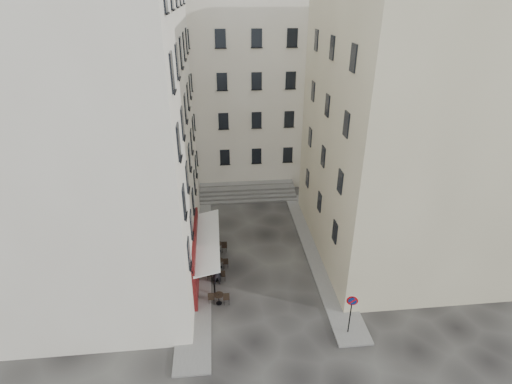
{
  "coord_description": "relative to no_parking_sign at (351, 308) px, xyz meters",
  "views": [
    {
      "loc": [
        -2.64,
        -21.09,
        17.64
      ],
      "look_at": [
        -0.07,
        4.0,
        4.78
      ],
      "focal_mm": 28.0,
      "sensor_mm": 36.0,
      "label": 1
    }
  ],
  "objects": [
    {
      "name": "pedestrian",
      "position": [
        -7.39,
        5.13,
        -1.1
      ],
      "size": [
        0.65,
        0.46,
        1.7
      ],
      "primitive_type": "imported",
      "rotation": [
        0.0,
        0.0,
        3.23
      ],
      "color": "black",
      "rests_on": "ground"
    },
    {
      "name": "bistro_table_e",
      "position": [
        -7.9,
        9.18,
        -1.5
      ],
      "size": [
        1.26,
        0.59,
        0.88
      ],
      "color": "black",
      "rests_on": "ground"
    },
    {
      "name": "bistro_table_d",
      "position": [
        -7.27,
        8.78,
        -1.46
      ],
      "size": [
        1.36,
        0.64,
        0.96
      ],
      "color": "black",
      "rests_on": "ground"
    },
    {
      "name": "sidewalk_right",
      "position": [
        0.2,
        8.01,
        -1.89
      ],
      "size": [
        2.0,
        18.0,
        0.12
      ],
      "primitive_type": "cube",
      "color": "slate",
      "rests_on": "ground"
    },
    {
      "name": "bistro_table_b",
      "position": [
        -7.44,
        5.48,
        -1.5
      ],
      "size": [
        1.25,
        0.59,
        0.88
      ],
      "color": "black",
      "rests_on": "ground"
    },
    {
      "name": "building_left",
      "position": [
        -14.8,
        8.01,
        8.36
      ],
      "size": [
        12.2,
        16.2,
        20.6
      ],
      "color": "beige",
      "rests_on": "ground"
    },
    {
      "name": "building_back",
      "position": [
        -5.3,
        24.01,
        7.36
      ],
      "size": [
        18.2,
        10.2,
        18.6
      ],
      "color": "beige",
      "rests_on": "ground"
    },
    {
      "name": "bollard_near",
      "position": [
        -7.55,
        4.01,
        -1.42
      ],
      "size": [
        0.12,
        0.12,
        0.98
      ],
      "color": "black",
      "rests_on": "ground"
    },
    {
      "name": "bistro_table_c",
      "position": [
        -7.17,
        6.84,
        -1.51
      ],
      "size": [
        1.21,
        0.57,
        0.85
      ],
      "color": "black",
      "rests_on": "ground"
    },
    {
      "name": "bistro_table_a",
      "position": [
        -7.3,
        3.2,
        -1.47
      ],
      "size": [
        1.33,
        0.62,
        0.93
      ],
      "color": "black",
      "rests_on": "ground"
    },
    {
      "name": "sidewalk_left",
      "position": [
        -8.8,
        9.01,
        -1.89
      ],
      "size": [
        2.0,
        22.0,
        0.12
      ],
      "primitive_type": "cube",
      "color": "slate",
      "rests_on": "ground"
    },
    {
      "name": "no_parking_sign",
      "position": [
        0.0,
        0.0,
        0.0
      ],
      "size": [
        0.62,
        0.19,
        2.75
      ],
      "rotation": [
        0.0,
        0.0,
        -0.24
      ],
      "color": "black",
      "rests_on": "ground"
    },
    {
      "name": "ground",
      "position": [
        -4.3,
        5.01,
        -1.95
      ],
      "size": [
        90.0,
        90.0,
        0.0
      ],
      "primitive_type": "plane",
      "color": "black",
      "rests_on": "ground"
    },
    {
      "name": "building_right",
      "position": [
        6.2,
        8.51,
        7.36
      ],
      "size": [
        12.2,
        14.2,
        18.6
      ],
      "color": "tan",
      "rests_on": "ground"
    },
    {
      "name": "bollard_far",
      "position": [
        -7.55,
        11.01,
        -1.42
      ],
      "size": [
        0.12,
        0.12,
        0.98
      ],
      "color": "black",
      "rests_on": "ground"
    },
    {
      "name": "stone_steps",
      "position": [
        -4.3,
        17.58,
        -1.55
      ],
      "size": [
        9.0,
        3.15,
        0.8
      ],
      "color": "#5D5B59",
      "rests_on": "ground"
    },
    {
      "name": "bollard_mid",
      "position": [
        -7.55,
        7.51,
        -1.42
      ],
      "size": [
        0.12,
        0.12,
        0.98
      ],
      "color": "black",
      "rests_on": "ground"
    },
    {
      "name": "cafe_storefront",
      "position": [
        -8.62,
        6.01,
        -0.07
      ],
      "size": [
        1.74,
        7.3,
        3.5
      ],
      "color": "#420F09",
      "rests_on": "ground"
    }
  ]
}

